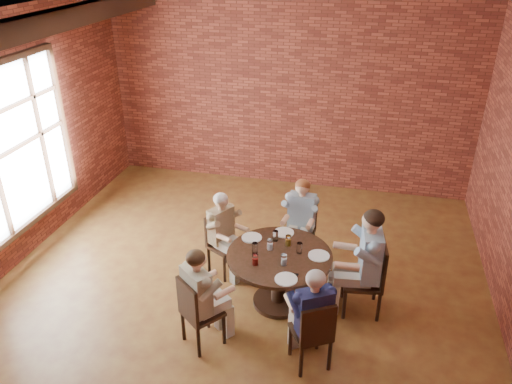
% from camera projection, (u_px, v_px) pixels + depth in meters
% --- Properties ---
extents(floor, '(7.00, 7.00, 0.00)m').
position_uv_depth(floor, '(236.00, 296.00, 6.54)').
color(floor, olive).
rests_on(floor, ground).
extents(ceiling, '(7.00, 7.00, 0.00)m').
position_uv_depth(ceiling, '(230.00, 26.00, 4.97)').
color(ceiling, white).
rests_on(ceiling, wall_back).
extents(wall_back, '(7.00, 0.00, 7.00)m').
position_uv_depth(wall_back, '(288.00, 95.00, 8.77)').
color(wall_back, '#953E2B').
rests_on(wall_back, ground).
extents(ceiling_beam, '(0.22, 6.90, 0.26)m').
position_uv_depth(ceiling_beam, '(19.00, 30.00, 5.54)').
color(ceiling_beam, black).
rests_on(ceiling_beam, ceiling).
extents(window, '(0.10, 2.16, 2.36)m').
position_uv_depth(window, '(17.00, 146.00, 6.78)').
color(window, white).
rests_on(window, wall_left).
extents(dining_table, '(1.29, 1.29, 0.75)m').
position_uv_depth(dining_table, '(279.00, 269.00, 6.18)').
color(dining_table, black).
rests_on(dining_table, floor).
extents(chair_a, '(0.52, 0.52, 0.99)m').
position_uv_depth(chair_a, '(371.00, 275.00, 6.07)').
color(chair_a, black).
rests_on(chair_a, floor).
extents(diner_a, '(0.78, 0.67, 1.42)m').
position_uv_depth(diner_a, '(364.00, 262.00, 5.99)').
color(diner_a, teal).
rests_on(diner_a, floor).
extents(chair_b, '(0.43, 0.43, 0.90)m').
position_uv_depth(chair_b, '(301.00, 227.00, 7.13)').
color(chair_b, black).
rests_on(chair_b, floor).
extents(diner_b, '(0.54, 0.64, 1.26)m').
position_uv_depth(diner_b, '(300.00, 221.00, 7.00)').
color(diner_b, '#8599AA').
rests_on(diner_b, floor).
extents(chair_c, '(0.51, 0.51, 0.88)m').
position_uv_depth(chair_c, '(221.00, 241.00, 6.83)').
color(chair_c, black).
rests_on(chair_c, floor).
extents(diner_c, '(0.72, 0.68, 1.22)m').
position_uv_depth(diner_c, '(224.00, 235.00, 6.73)').
color(diner_c, brown).
rests_on(diner_c, floor).
extents(chair_d, '(0.56, 0.56, 0.90)m').
position_uv_depth(chair_d, '(196.00, 311.00, 5.54)').
color(chair_d, black).
rests_on(chair_d, floor).
extents(diner_d, '(0.76, 0.78, 1.27)m').
position_uv_depth(diner_d, '(202.00, 298.00, 5.52)').
color(diner_d, beige).
rests_on(diner_d, floor).
extents(chair_e, '(0.53, 0.53, 0.89)m').
position_uv_depth(chair_e, '(314.00, 333.00, 5.24)').
color(chair_e, black).
rests_on(chair_e, floor).
extents(diner_e, '(0.71, 0.75, 1.25)m').
position_uv_depth(diner_e, '(312.00, 318.00, 5.24)').
color(diner_e, '#181C44').
rests_on(diner_e, floor).
extents(plate_a, '(0.26, 0.26, 0.01)m').
position_uv_depth(plate_a, '(319.00, 256.00, 6.03)').
color(plate_a, white).
rests_on(plate_a, dining_table).
extents(plate_b, '(0.26, 0.26, 0.01)m').
position_uv_depth(plate_b, '(284.00, 232.00, 6.50)').
color(plate_b, white).
rests_on(plate_b, dining_table).
extents(plate_c, '(0.26, 0.26, 0.01)m').
position_uv_depth(plate_c, '(252.00, 238.00, 6.39)').
color(plate_c, white).
rests_on(plate_c, dining_table).
extents(plate_d, '(0.26, 0.26, 0.01)m').
position_uv_depth(plate_d, '(286.00, 279.00, 5.62)').
color(plate_d, white).
rests_on(plate_d, dining_table).
extents(glass_a, '(0.07, 0.07, 0.14)m').
position_uv_depth(glass_a, '(299.00, 248.00, 6.07)').
color(glass_a, white).
rests_on(glass_a, dining_table).
extents(glass_b, '(0.07, 0.07, 0.14)m').
position_uv_depth(glass_b, '(288.00, 240.00, 6.22)').
color(glass_b, white).
rests_on(glass_b, dining_table).
extents(glass_c, '(0.07, 0.07, 0.14)m').
position_uv_depth(glass_c, '(275.00, 236.00, 6.32)').
color(glass_c, white).
rests_on(glass_c, dining_table).
extents(glass_d, '(0.07, 0.07, 0.14)m').
position_uv_depth(glass_d, '(270.00, 245.00, 6.14)').
color(glass_d, white).
rests_on(glass_d, dining_table).
extents(glass_e, '(0.07, 0.07, 0.14)m').
position_uv_depth(glass_e, '(255.00, 248.00, 6.07)').
color(glass_e, white).
rests_on(glass_e, dining_table).
extents(glass_f, '(0.07, 0.07, 0.14)m').
position_uv_depth(glass_f, '(255.00, 260.00, 5.85)').
color(glass_f, white).
rests_on(glass_f, dining_table).
extents(glass_g, '(0.07, 0.07, 0.14)m').
position_uv_depth(glass_g, '(284.00, 260.00, 5.85)').
color(glass_g, white).
rests_on(glass_g, dining_table).
extents(smartphone, '(0.08, 0.15, 0.01)m').
position_uv_depth(smartphone, '(294.00, 277.00, 5.66)').
color(smartphone, black).
rests_on(smartphone, dining_table).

